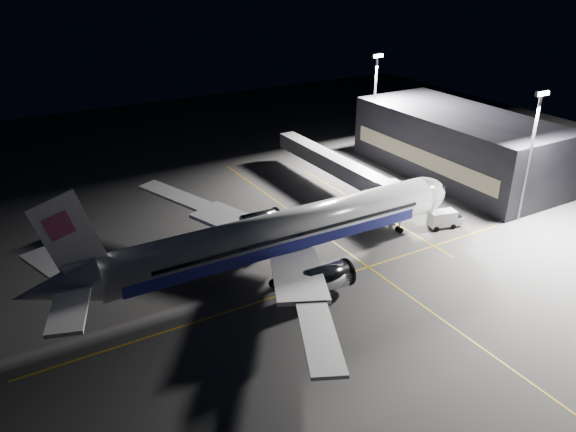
% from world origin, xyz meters
% --- Properties ---
extents(ground, '(200.00, 200.00, 0.00)m').
position_xyz_m(ground, '(0.00, 0.00, 0.00)').
color(ground, '#4C4C4F').
rests_on(ground, ground).
extents(guide_line_main, '(0.25, 80.00, 0.01)m').
position_xyz_m(guide_line_main, '(10.00, 0.00, 0.01)').
color(guide_line_main, gold).
rests_on(guide_line_main, ground).
extents(guide_line_cross, '(70.00, 0.25, 0.01)m').
position_xyz_m(guide_line_cross, '(0.00, -6.00, 0.01)').
color(guide_line_cross, gold).
rests_on(guide_line_cross, ground).
extents(guide_line_side, '(0.25, 40.00, 0.01)m').
position_xyz_m(guide_line_side, '(22.00, 10.00, 0.01)').
color(guide_line_side, gold).
rests_on(guide_line_side, ground).
extents(airliner, '(61.48, 54.22, 16.64)m').
position_xyz_m(airliner, '(-1.08, 0.00, 5.16)').
color(airliner, silver).
rests_on(airliner, ground).
extents(terminal, '(18.12, 40.00, 12.00)m').
position_xyz_m(terminal, '(45.98, 14.00, 6.00)').
color(terminal, black).
rests_on(terminal, ground).
extents(jet_bridge, '(3.60, 34.40, 6.30)m').
position_xyz_m(jet_bridge, '(22.00, 18.06, 4.58)').
color(jet_bridge, '#B2B2B7').
rests_on(jet_bridge, ground).
extents(floodlight_mast_north, '(2.40, 0.68, 20.70)m').
position_xyz_m(floodlight_mast_north, '(40.00, 31.99, 12.37)').
color(floodlight_mast_north, '#59595E').
rests_on(floodlight_mast_north, ground).
extents(floodlight_mast_south, '(2.40, 0.67, 20.70)m').
position_xyz_m(floodlight_mast_south, '(40.00, -6.01, 12.37)').
color(floodlight_mast_south, '#59595E').
rests_on(floodlight_mast_south, ground).
extents(service_truck, '(5.74, 3.31, 2.77)m').
position_xyz_m(service_truck, '(27.72, -2.11, 1.48)').
color(service_truck, silver).
rests_on(service_truck, ground).
extents(baggage_tug, '(2.78, 2.43, 1.75)m').
position_xyz_m(baggage_tug, '(-0.88, 12.06, 0.81)').
color(baggage_tug, black).
rests_on(baggage_tug, ground).
extents(safety_cone_a, '(0.44, 0.44, 0.66)m').
position_xyz_m(safety_cone_a, '(-5.95, 4.00, 0.33)').
color(safety_cone_a, '#FF410A').
rests_on(safety_cone_a, ground).
extents(safety_cone_b, '(0.42, 0.42, 0.63)m').
position_xyz_m(safety_cone_b, '(6.00, 4.95, 0.31)').
color(safety_cone_b, '#FF410A').
rests_on(safety_cone_b, ground).
extents(safety_cone_c, '(0.37, 0.37, 0.56)m').
position_xyz_m(safety_cone_c, '(-0.13, 4.00, 0.28)').
color(safety_cone_c, '#FF410A').
rests_on(safety_cone_c, ground).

